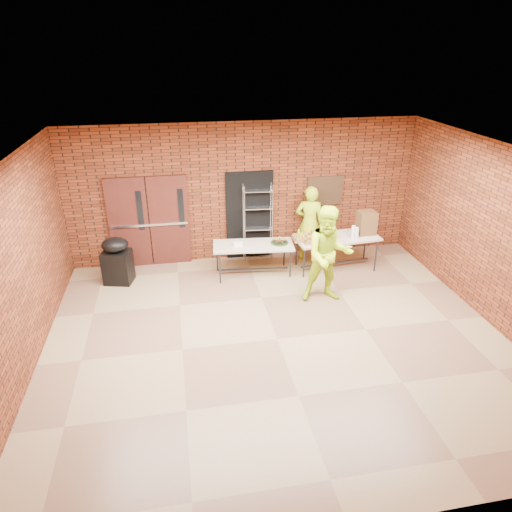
{
  "coord_description": "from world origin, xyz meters",
  "views": [
    {
      "loc": [
        -1.56,
        -6.45,
        4.78
      ],
      "look_at": [
        -0.12,
        1.4,
        0.98
      ],
      "focal_mm": 32.0,
      "sensor_mm": 36.0,
      "label": 1
    }
  ],
  "objects_px": {
    "table_left": "(253,247)",
    "volunteer_man": "(328,255)",
    "volunteer_woman": "(309,223)",
    "table_right": "(337,240)",
    "covered_grill": "(117,260)",
    "coffee_dispenser": "(366,223)",
    "wire_rack": "(258,222)"
  },
  "relations": [
    {
      "from": "covered_grill",
      "to": "volunteer_man",
      "type": "bearing_deg",
      "value": -5.33
    },
    {
      "from": "table_right",
      "to": "volunteer_woman",
      "type": "height_order",
      "value": "volunteer_woman"
    },
    {
      "from": "wire_rack",
      "to": "table_left",
      "type": "height_order",
      "value": "wire_rack"
    },
    {
      "from": "table_left",
      "to": "coffee_dispenser",
      "type": "relative_size",
      "value": 3.48
    },
    {
      "from": "table_right",
      "to": "volunteer_woman",
      "type": "distance_m",
      "value": 0.8
    },
    {
      "from": "table_left",
      "to": "table_right",
      "type": "relative_size",
      "value": 0.93
    },
    {
      "from": "volunteer_man",
      "to": "volunteer_woman",
      "type": "bearing_deg",
      "value": 90.3
    },
    {
      "from": "table_left",
      "to": "volunteer_woman",
      "type": "bearing_deg",
      "value": 27.94
    },
    {
      "from": "volunteer_woman",
      "to": "volunteer_man",
      "type": "height_order",
      "value": "volunteer_man"
    },
    {
      "from": "table_left",
      "to": "covered_grill",
      "type": "height_order",
      "value": "covered_grill"
    },
    {
      "from": "wire_rack",
      "to": "covered_grill",
      "type": "relative_size",
      "value": 1.77
    },
    {
      "from": "wire_rack",
      "to": "coffee_dispenser",
      "type": "xyz_separation_m",
      "value": [
        2.35,
        -0.76,
        0.12
      ]
    },
    {
      "from": "covered_grill",
      "to": "wire_rack",
      "type": "bearing_deg",
      "value": 25.85
    },
    {
      "from": "table_left",
      "to": "volunteer_man",
      "type": "xyz_separation_m",
      "value": [
        1.25,
        -1.34,
        0.33
      ]
    },
    {
      "from": "covered_grill",
      "to": "volunteer_man",
      "type": "relative_size",
      "value": 0.52
    },
    {
      "from": "coffee_dispenser",
      "to": "covered_grill",
      "type": "bearing_deg",
      "value": 178.75
    },
    {
      "from": "covered_grill",
      "to": "table_right",
      "type": "bearing_deg",
      "value": 12.0
    },
    {
      "from": "table_left",
      "to": "table_right",
      "type": "xyz_separation_m",
      "value": [
        1.9,
        -0.04,
        0.05
      ]
    },
    {
      "from": "wire_rack",
      "to": "covered_grill",
      "type": "height_order",
      "value": "wire_rack"
    },
    {
      "from": "covered_grill",
      "to": "volunteer_woman",
      "type": "relative_size",
      "value": 0.58
    },
    {
      "from": "table_left",
      "to": "table_right",
      "type": "height_order",
      "value": "table_right"
    },
    {
      "from": "wire_rack",
      "to": "coffee_dispenser",
      "type": "relative_size",
      "value": 3.52
    },
    {
      "from": "wire_rack",
      "to": "volunteer_woman",
      "type": "xyz_separation_m",
      "value": [
        1.18,
        -0.22,
        -0.02
      ]
    },
    {
      "from": "wire_rack",
      "to": "table_left",
      "type": "distance_m",
      "value": 0.88
    },
    {
      "from": "volunteer_woman",
      "to": "wire_rack",
      "type": "bearing_deg",
      "value": 7.08
    },
    {
      "from": "volunteer_woman",
      "to": "volunteer_man",
      "type": "bearing_deg",
      "value": 102.12
    },
    {
      "from": "volunteer_man",
      "to": "covered_grill",
      "type": "bearing_deg",
      "value": 165.98
    },
    {
      "from": "coffee_dispenser",
      "to": "table_right",
      "type": "bearing_deg",
      "value": -172.87
    },
    {
      "from": "table_right",
      "to": "covered_grill",
      "type": "distance_m",
      "value": 4.84
    },
    {
      "from": "table_left",
      "to": "volunteer_man",
      "type": "distance_m",
      "value": 1.86
    },
    {
      "from": "coffee_dispenser",
      "to": "table_left",
      "type": "bearing_deg",
      "value": -179.01
    },
    {
      "from": "wire_rack",
      "to": "volunteer_woman",
      "type": "height_order",
      "value": "wire_rack"
    }
  ]
}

